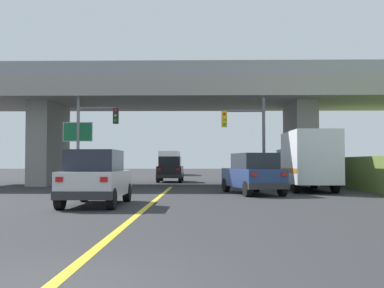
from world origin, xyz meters
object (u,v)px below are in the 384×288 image
Objects in this scene: sedan_oncoming at (170,169)px; highway_sign at (78,137)px; traffic_signal_nearside at (249,132)px; semi_truck_distant at (170,162)px; traffic_signal_farside at (91,130)px; suv_lead at (96,178)px; box_truck at (307,160)px; suv_crossing at (253,174)px.

sedan_oncoming is 10.12m from highway_sign.
highway_sign is (-5.28, -8.36, 2.14)m from sedan_oncoming.
semi_truck_distant is (-6.74, 30.32, -1.82)m from traffic_signal_nearside.
sedan_oncoming is 0.78× the size of traffic_signal_farside.
traffic_signal_farside is 1.35× the size of highway_sign.
suv_lead is 0.82× the size of traffic_signal_nearside.
box_truck is at bearing -73.24° from semi_truck_distant.
suv_crossing is 0.95× the size of traffic_signal_nearside.
box_truck reaches higher than sedan_oncoming.
highway_sign is at bearing 137.35° from suv_crossing.
suv_crossing is 12.15m from highway_sign.
sedan_oncoming is at bearing 118.71° from traffic_signal_nearside.
suv_crossing is at bearing -140.22° from box_truck.
suv_lead and suv_crossing have the same top height.
box_truck is at bearing -11.28° from traffic_signal_farside.
sedan_oncoming is at bearing 65.15° from traffic_signal_farside.
semi_truck_distant is (-6.43, 34.98, 0.53)m from suv_crossing.
traffic_signal_nearside is at bearing 73.95° from suv_crossing.
highway_sign reaches higher than semi_truck_distant.
semi_truck_distant reaches higher than suv_lead.
highway_sign is 0.58× the size of semi_truck_distant.
box_truck is 14.08m from highway_sign.
suv_lead and sedan_oncoming have the same top height.
suv_lead is at bearing -72.41° from highway_sign.
suv_crossing is at bearing -79.59° from semi_truck_distant.
traffic_signal_farside is at bearing 176.50° from traffic_signal_nearside.
traffic_signal_farside is (-12.57, 2.51, 1.86)m from box_truck.
semi_truck_distant is (-1.39, 20.57, 0.53)m from sedan_oncoming.
sedan_oncoming is 20.62m from semi_truck_distant.
traffic_signal_farside is 1.37m from highway_sign.
suv_lead is 1.00× the size of sedan_oncoming.
traffic_signal_nearside is at bearing -7.50° from highway_sign.
traffic_signal_nearside reaches higher than box_truck.
semi_truck_distant is (2.86, 29.74, -1.99)m from traffic_signal_farside.
highway_sign is 29.23m from semi_truck_distant.
box_truck reaches higher than suv_crossing.
suv_lead is at bearing -93.77° from sedan_oncoming.
semi_truck_distant reaches higher than suv_crossing.
traffic_signal_nearside reaches higher than highway_sign.
semi_truck_distant is at bearing 93.87° from sedan_oncoming.
suv_lead is 8.99m from suv_crossing.
suv_crossing is at bearing 44.59° from suv_lead.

